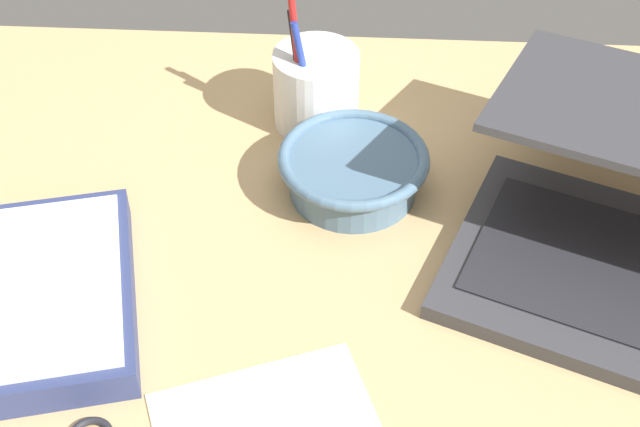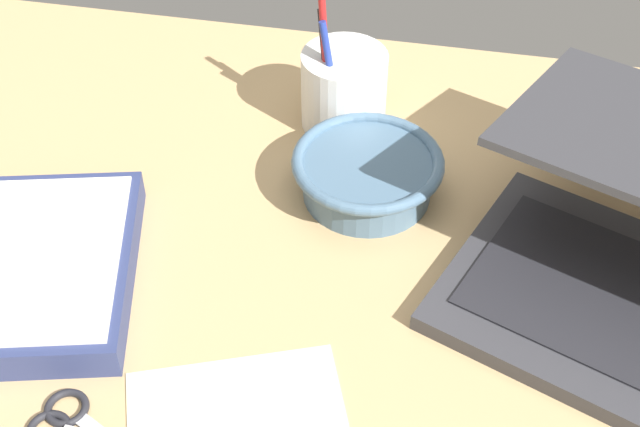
# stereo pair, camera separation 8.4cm
# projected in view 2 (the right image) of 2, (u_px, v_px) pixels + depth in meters

# --- Properties ---
(desk_top) EXTENTS (1.40, 1.00, 0.02)m
(desk_top) POSITION_uv_depth(u_px,v_px,m) (284.00, 333.00, 0.84)
(desk_top) COLOR tan
(desk_top) RESTS_ON ground
(bowl) EXTENTS (0.16, 0.16, 0.05)m
(bowl) POSITION_uv_depth(u_px,v_px,m) (367.00, 173.00, 0.95)
(bowl) COLOR slate
(bowl) RESTS_ON desk_top
(pen_cup) EXTENTS (0.10, 0.10, 0.17)m
(pen_cup) POSITION_uv_depth(u_px,v_px,m) (347.00, 90.00, 1.02)
(pen_cup) COLOR white
(pen_cup) RESTS_ON desk_top
(scissors) EXTENTS (0.12, 0.07, 0.01)m
(scissors) POSITION_uv_depth(u_px,v_px,m) (71.00, 425.00, 0.75)
(scissors) COLOR #B7B7BC
(scissors) RESTS_ON desk_top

